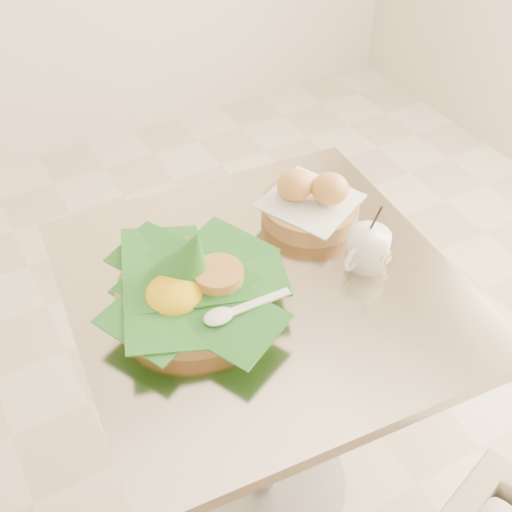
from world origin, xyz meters
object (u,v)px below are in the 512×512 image
rice_basket (192,285)px  bread_basket (311,202)px  cafe_table (263,359)px  coffee_mug (367,248)px

rice_basket → bread_basket: size_ratio=1.46×
rice_basket → bread_basket: bearing=18.0°
cafe_table → coffee_mug: 0.33m
cafe_table → coffee_mug: size_ratio=5.47×
rice_basket → coffee_mug: (0.33, -0.07, -0.01)m
rice_basket → coffee_mug: bearing=-11.4°
rice_basket → cafe_table: bearing=-9.4°
cafe_table → bread_basket: size_ratio=3.32×
cafe_table → rice_basket: rice_basket is taller
cafe_table → bread_basket: (0.18, 0.13, 0.26)m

